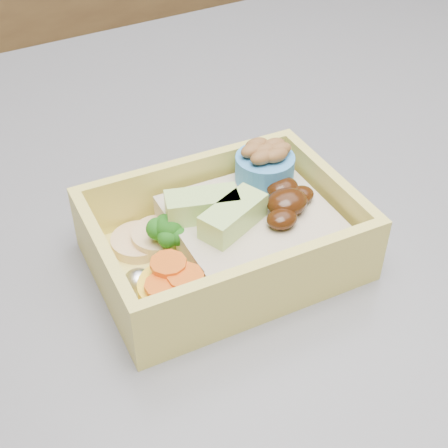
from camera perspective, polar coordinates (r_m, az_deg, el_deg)
bento_box at (r=0.43m, az=0.57°, el=-0.81°), size 0.19×0.14×0.07m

